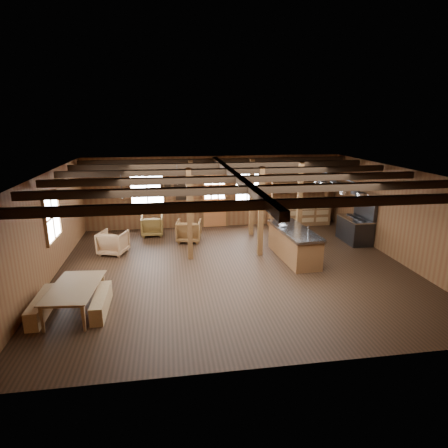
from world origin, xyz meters
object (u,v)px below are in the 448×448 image
at_px(armchair_a, 152,226).
at_px(armchair_c, 113,243).
at_px(armchair_b, 189,231).
at_px(kitchen_island, 294,243).
at_px(dining_table, 77,299).
at_px(commercial_range, 356,225).

height_order(armchair_a, armchair_c, armchair_c).
bearing_deg(armchair_b, kitchen_island, 155.57).
relative_size(kitchen_island, armchair_b, 3.05).
bearing_deg(armchair_a, kitchen_island, 145.14).
bearing_deg(dining_table, armchair_b, -25.55).
height_order(dining_table, armchair_c, armchair_c).
relative_size(commercial_range, armchair_b, 2.15).
relative_size(commercial_range, armchair_a, 2.24).
bearing_deg(commercial_range, dining_table, -156.12).
distance_m(commercial_range, armchair_a, 7.33).
height_order(dining_table, armchair_b, armchair_b).
relative_size(dining_table, armchair_b, 2.13).
bearing_deg(armchair_b, dining_table, 69.79).
bearing_deg(kitchen_island, dining_table, -160.30).
xyz_separation_m(commercial_range, armchair_c, (-8.26, -0.01, -0.22)).
xyz_separation_m(kitchen_island, commercial_range, (2.70, 1.25, 0.12)).
height_order(armchair_a, armchair_b, armchair_b).
relative_size(dining_table, armchair_c, 2.17).
height_order(kitchen_island, commercial_range, commercial_range).
xyz_separation_m(dining_table, armchair_a, (1.45, 5.60, 0.05)).
height_order(dining_table, armchair_a, armchair_a).
bearing_deg(kitchen_island, armchair_a, 141.41).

